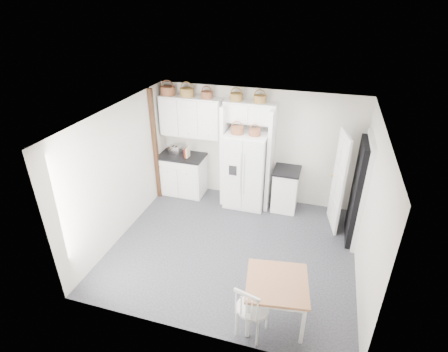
% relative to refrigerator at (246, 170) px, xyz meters
% --- Properties ---
extents(floor, '(4.50, 4.50, 0.00)m').
position_rel_refrigerator_xyz_m(floor, '(0.15, -1.62, -0.87)').
color(floor, '#252525').
rests_on(floor, ground).
extents(ceiling, '(4.50, 4.50, 0.00)m').
position_rel_refrigerator_xyz_m(ceiling, '(0.15, -1.62, 1.73)').
color(ceiling, white).
rests_on(ceiling, wall_back).
extents(wall_back, '(4.50, 0.00, 4.50)m').
position_rel_refrigerator_xyz_m(wall_back, '(0.15, 0.38, 0.43)').
color(wall_back, silver).
rests_on(wall_back, floor).
extents(wall_left, '(0.00, 4.00, 4.00)m').
position_rel_refrigerator_xyz_m(wall_left, '(-2.10, -1.62, 0.43)').
color(wall_left, silver).
rests_on(wall_left, floor).
extents(wall_right, '(0.00, 4.00, 4.00)m').
position_rel_refrigerator_xyz_m(wall_right, '(2.40, -1.62, 0.43)').
color(wall_right, silver).
rests_on(wall_right, floor).
extents(refrigerator, '(0.90, 0.72, 1.74)m').
position_rel_refrigerator_xyz_m(refrigerator, '(0.00, 0.00, 0.00)').
color(refrigerator, white).
rests_on(refrigerator, floor).
extents(base_cab_left, '(1.03, 0.65, 0.95)m').
position_rel_refrigerator_xyz_m(base_cab_left, '(-1.56, 0.08, -0.39)').
color(base_cab_left, white).
rests_on(base_cab_left, floor).
extents(base_cab_right, '(0.53, 0.63, 0.93)m').
position_rel_refrigerator_xyz_m(base_cab_right, '(0.89, 0.08, -0.41)').
color(base_cab_right, white).
rests_on(base_cab_right, floor).
extents(dining_table, '(0.99, 0.99, 0.73)m').
position_rel_refrigerator_xyz_m(dining_table, '(1.18, -3.03, -0.51)').
color(dining_table, brown).
rests_on(dining_table, floor).
extents(windsor_chair, '(0.56, 0.53, 0.96)m').
position_rel_refrigerator_xyz_m(windsor_chair, '(0.91, -3.37, -0.39)').
color(windsor_chair, white).
rests_on(windsor_chair, floor).
extents(counter_left, '(1.07, 0.69, 0.04)m').
position_rel_refrigerator_xyz_m(counter_left, '(-1.56, 0.08, 0.10)').
color(counter_left, black).
rests_on(counter_left, base_cab_left).
extents(counter_right, '(0.57, 0.67, 0.04)m').
position_rel_refrigerator_xyz_m(counter_right, '(0.89, 0.08, 0.08)').
color(counter_right, black).
rests_on(counter_right, base_cab_right).
extents(toaster, '(0.31, 0.20, 0.20)m').
position_rel_refrigerator_xyz_m(toaster, '(-1.73, 0.06, 0.23)').
color(toaster, silver).
rests_on(toaster, counter_left).
extents(cookbook_red, '(0.04, 0.14, 0.21)m').
position_rel_refrigerator_xyz_m(cookbook_red, '(-1.43, -0.00, 0.23)').
color(cookbook_red, '#A31C0B').
rests_on(cookbook_red, counter_left).
extents(cookbook_cream, '(0.05, 0.16, 0.23)m').
position_rel_refrigerator_xyz_m(cookbook_cream, '(-1.38, -0.00, 0.24)').
color(cookbook_cream, beige).
rests_on(cookbook_cream, counter_left).
extents(basket_upper_a, '(0.32, 0.32, 0.18)m').
position_rel_refrigerator_xyz_m(basket_upper_a, '(-1.87, 0.21, 1.57)').
color(basket_upper_a, brown).
rests_on(basket_upper_a, upper_cabinet).
extents(basket_upper_b, '(0.31, 0.31, 0.18)m').
position_rel_refrigerator_xyz_m(basket_upper_b, '(-1.42, 0.21, 1.57)').
color(basket_upper_b, olive).
rests_on(basket_upper_b, upper_cabinet).
extents(basket_upper_c, '(0.25, 0.25, 0.15)m').
position_rel_refrigerator_xyz_m(basket_upper_c, '(-0.96, 0.21, 1.55)').
color(basket_upper_c, brown).
rests_on(basket_upper_c, upper_cabinet).
extents(basket_bridge_a, '(0.27, 0.27, 0.15)m').
position_rel_refrigerator_xyz_m(basket_bridge_a, '(-0.31, 0.21, 1.56)').
color(basket_bridge_a, olive).
rests_on(basket_bridge_a, bridge_cabinet).
extents(basket_bridge_b, '(0.26, 0.26, 0.15)m').
position_rel_refrigerator_xyz_m(basket_bridge_b, '(0.19, 0.21, 1.56)').
color(basket_bridge_b, olive).
rests_on(basket_bridge_b, bridge_cabinet).
extents(basket_fridge_a, '(0.28, 0.28, 0.15)m').
position_rel_refrigerator_xyz_m(basket_fridge_a, '(-0.20, -0.10, 0.94)').
color(basket_fridge_a, brown).
rests_on(basket_fridge_a, refrigerator).
extents(basket_fridge_b, '(0.24, 0.24, 0.13)m').
position_rel_refrigerator_xyz_m(basket_fridge_b, '(0.18, -0.10, 0.93)').
color(basket_fridge_b, brown).
rests_on(basket_fridge_b, refrigerator).
extents(upper_cabinet, '(1.40, 0.34, 0.90)m').
position_rel_refrigerator_xyz_m(upper_cabinet, '(-1.35, 0.21, 1.03)').
color(upper_cabinet, white).
rests_on(upper_cabinet, wall_back).
extents(bridge_cabinet, '(1.12, 0.34, 0.45)m').
position_rel_refrigerator_xyz_m(bridge_cabinet, '(0.00, 0.21, 1.26)').
color(bridge_cabinet, white).
rests_on(bridge_cabinet, wall_back).
extents(fridge_panel_left, '(0.08, 0.60, 2.30)m').
position_rel_refrigerator_xyz_m(fridge_panel_left, '(-0.51, 0.08, 0.28)').
color(fridge_panel_left, white).
rests_on(fridge_panel_left, floor).
extents(fridge_panel_right, '(0.08, 0.60, 2.30)m').
position_rel_refrigerator_xyz_m(fridge_panel_right, '(0.51, 0.08, 0.28)').
color(fridge_panel_right, white).
rests_on(fridge_panel_right, floor).
extents(trim_post, '(0.09, 0.09, 2.60)m').
position_rel_refrigerator_xyz_m(trim_post, '(-2.05, -0.27, 0.43)').
color(trim_post, black).
rests_on(trim_post, floor).
extents(doorway_void, '(0.18, 0.85, 2.05)m').
position_rel_refrigerator_xyz_m(doorway_void, '(2.31, -0.62, 0.16)').
color(doorway_void, black).
rests_on(doorway_void, floor).
extents(door_slab, '(0.21, 0.79, 2.05)m').
position_rel_refrigerator_xyz_m(door_slab, '(1.95, -0.29, 0.16)').
color(door_slab, white).
rests_on(door_slab, floor).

